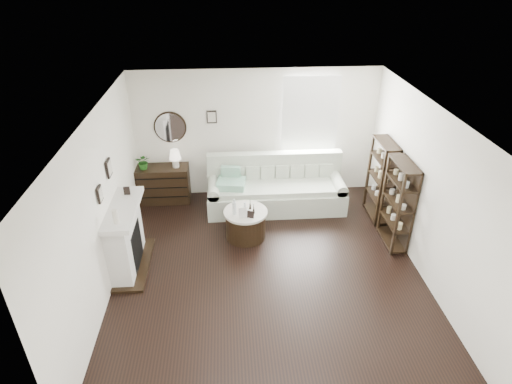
{
  "coord_description": "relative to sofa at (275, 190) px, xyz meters",
  "views": [
    {
      "loc": [
        -0.6,
        -5.55,
        4.65
      ],
      "look_at": [
        -0.14,
        0.8,
        1.06
      ],
      "focal_mm": 30.0,
      "sensor_mm": 36.0,
      "label": 1
    }
  ],
  "objects": [
    {
      "name": "drum_table",
      "position": [
        -0.67,
        -1.08,
        -0.08
      ],
      "size": [
        0.8,
        0.8,
        0.56
      ],
      "rotation": [
        0.0,
        0.0,
        -0.21
      ],
      "color": "black",
      "rests_on": "ground"
    },
    {
      "name": "card_frame_drum",
      "position": [
        -0.73,
        -1.28,
        0.29
      ],
      "size": [
        0.15,
        0.08,
        0.19
      ],
      "primitive_type": "cube",
      "rotation": [
        -0.21,
        0.0,
        0.18
      ],
      "color": "silver",
      "rests_on": "drum_table"
    },
    {
      "name": "eiffel_drum",
      "position": [
        -0.58,
        -1.02,
        0.29
      ],
      "size": [
        0.13,
        0.13,
        0.18
      ],
      "primitive_type": null,
      "rotation": [
        0.0,
        0.0,
        0.28
      ],
      "color": "black",
      "rests_on": "drum_table"
    },
    {
      "name": "shelf_unit_far",
      "position": [
        1.98,
        -0.54,
        0.44
      ],
      "size": [
        0.3,
        0.8,
        1.6
      ],
      "color": "black",
      "rests_on": "ground"
    },
    {
      "name": "suitcase",
      "position": [
        1.06,
        -0.24,
        -0.17
      ],
      "size": [
        0.57,
        0.25,
        0.37
      ],
      "primitive_type": "cube",
      "rotation": [
        0.0,
        0.0,
        -0.11
      ],
      "color": "brown",
      "rests_on": "ground"
    },
    {
      "name": "room",
      "position": [
        0.38,
        0.61,
        1.24
      ],
      "size": [
        5.5,
        5.5,
        5.5
      ],
      "color": "black",
      "rests_on": "ground"
    },
    {
      "name": "sofa",
      "position": [
        0.0,
        0.0,
        0.0
      ],
      "size": [
        2.78,
        0.96,
        1.08
      ],
      "color": "#B7C0AB",
      "rests_on": "ground"
    },
    {
      "name": "shelf_unit_near",
      "position": [
        1.98,
        -1.44,
        0.44
      ],
      "size": [
        0.3,
        0.8,
        1.6
      ],
      "color": "black",
      "rests_on": "ground"
    },
    {
      "name": "quilt",
      "position": [
        -0.91,
        -0.14,
        0.27
      ],
      "size": [
        0.61,
        0.53,
        0.14
      ],
      "primitive_type": "cube",
      "rotation": [
        0.0,
        0.0,
        -0.16
      ],
      "color": "#279168",
      "rests_on": "sofa"
    },
    {
      "name": "fireplace",
      "position": [
        -2.67,
        -1.79,
        0.18
      ],
      "size": [
        0.5,
        1.4,
        1.84
      ],
      "color": "silver",
      "rests_on": "ground"
    },
    {
      "name": "dresser",
      "position": [
        -2.37,
        0.38,
        0.03
      ],
      "size": [
        1.17,
        0.5,
        0.78
      ],
      "color": "black",
      "rests_on": "ground"
    },
    {
      "name": "potted_plant",
      "position": [
        -2.66,
        0.34,
        0.59
      ],
      "size": [
        0.32,
        0.28,
        0.33
      ],
      "primitive_type": "imported",
      "rotation": [
        0.0,
        0.0,
        -0.09
      ],
      "color": "#1F5719",
      "rests_on": "dresser"
    },
    {
      "name": "pedestal_table",
      "position": [
        -0.61,
        -1.19,
        0.12
      ],
      "size": [
        0.43,
        0.43,
        0.52
      ],
      "rotation": [
        0.0,
        0.0,
        0.23
      ],
      "color": "white",
      "rests_on": "ground"
    },
    {
      "name": "card_frame_ped",
      "position": [
        -0.59,
        -1.3,
        0.25
      ],
      "size": [
        0.13,
        0.09,
        0.16
      ],
      "primitive_type": "cube",
      "rotation": [
        -0.21,
        0.0,
        -0.35
      ],
      "color": "black",
      "rests_on": "pedestal_table"
    },
    {
      "name": "bottle_drum",
      "position": [
        -0.87,
        -1.17,
        0.35
      ],
      "size": [
        0.07,
        0.07,
        0.31
      ],
      "primitive_type": "cylinder",
      "color": "silver",
      "rests_on": "drum_table"
    },
    {
      "name": "eiffel_ped",
      "position": [
        -0.53,
        -1.16,
        0.26
      ],
      "size": [
        0.14,
        0.14,
        0.2
      ],
      "primitive_type": null,
      "rotation": [
        0.0,
        0.0,
        -0.28
      ],
      "color": "black",
      "rests_on": "pedestal_table"
    },
    {
      "name": "table_lamp",
      "position": [
        -2.03,
        0.38,
        0.61
      ],
      "size": [
        0.3,
        0.3,
        0.38
      ],
      "primitive_type": null,
      "rotation": [
        0.0,
        0.0,
        -0.3
      ],
      "color": "#F6E7CF",
      "rests_on": "dresser"
    },
    {
      "name": "flask_ped",
      "position": [
        -0.69,
        -1.17,
        0.3
      ],
      "size": [
        0.15,
        0.15,
        0.28
      ],
      "primitive_type": null,
      "color": "silver",
      "rests_on": "pedestal_table"
    }
  ]
}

